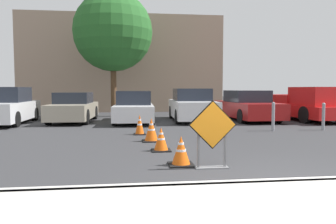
# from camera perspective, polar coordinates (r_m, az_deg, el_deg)

# --- Properties ---
(ground_plane) EXTENTS (96.00, 96.00, 0.00)m
(ground_plane) POSITION_cam_1_polar(r_m,az_deg,el_deg) (14.95, 2.51, -1.79)
(ground_plane) COLOR #333335
(sidewalk_strip) EXTENTS (21.99, 2.17, 0.14)m
(sidewalk_strip) POSITION_cam_1_polar(r_m,az_deg,el_deg) (4.60, 27.07, -14.92)
(sidewalk_strip) COLOR beige
(sidewalk_strip) RESTS_ON ground_plane
(curb_lip) EXTENTS (21.99, 0.20, 0.14)m
(curb_lip) POSITION_cam_1_polar(r_m,az_deg,el_deg) (5.48, 20.57, -11.64)
(curb_lip) COLOR beige
(curb_lip) RESTS_ON ground_plane
(road_closed_sign) EXTENTS (0.93, 0.20, 1.31)m
(road_closed_sign) POSITION_cam_1_polar(r_m,az_deg,el_deg) (6.30, 7.75, -3.42)
(road_closed_sign) COLOR black
(road_closed_sign) RESTS_ON ground_plane
(traffic_cone_nearest) EXTENTS (0.49, 0.49, 0.59)m
(traffic_cone_nearest) POSITION_cam_1_polar(r_m,az_deg,el_deg) (6.59, 2.28, -6.81)
(traffic_cone_nearest) COLOR black
(traffic_cone_nearest) RESTS_ON ground_plane
(traffic_cone_second) EXTENTS (0.47, 0.47, 0.59)m
(traffic_cone_second) POSITION_cam_1_polar(r_m,az_deg,el_deg) (8.08, -1.22, -4.80)
(traffic_cone_second) COLOR black
(traffic_cone_second) RESTS_ON ground_plane
(traffic_cone_third) EXTENTS (0.52, 0.52, 0.68)m
(traffic_cone_third) POSITION_cam_1_polar(r_m,az_deg,el_deg) (9.54, -2.93, -3.16)
(traffic_cone_third) COLOR black
(traffic_cone_third) RESTS_ON ground_plane
(traffic_cone_fourth) EXTENTS (0.40, 0.40, 0.67)m
(traffic_cone_fourth) POSITION_cam_1_polar(r_m,az_deg,el_deg) (10.97, -4.96, -2.24)
(traffic_cone_fourth) COLOR black
(traffic_cone_fourth) RESTS_ON ground_plane
(parked_car_nearest) EXTENTS (1.85, 4.42, 1.60)m
(parked_car_nearest) POSITION_cam_1_polar(r_m,az_deg,el_deg) (15.88, -26.31, 0.76)
(parked_car_nearest) COLOR silver
(parked_car_nearest) RESTS_ON ground_plane
(parked_car_second) EXTENTS (1.91, 4.18, 1.36)m
(parked_car_second) POSITION_cam_1_polar(r_m,az_deg,el_deg) (15.72, -16.11, 0.67)
(parked_car_second) COLOR #A39984
(parked_car_second) RESTS_ON ground_plane
(parked_car_third) EXTENTS (1.89, 4.31, 1.43)m
(parked_car_third) POSITION_cam_1_polar(r_m,az_deg,el_deg) (15.01, -5.97, 0.70)
(parked_car_third) COLOR silver
(parked_car_third) RESTS_ON ground_plane
(parked_car_fourth) EXTENTS (2.01, 4.44, 1.54)m
(parked_car_fourth) POSITION_cam_1_polar(r_m,az_deg,el_deg) (15.62, 4.18, 1.06)
(parked_car_fourth) COLOR silver
(parked_car_fourth) RESTS_ON ground_plane
(parked_car_fifth) EXTENTS (2.06, 4.72, 1.45)m
(parked_car_fifth) POSITION_cam_1_polar(r_m,az_deg,el_deg) (16.42, 13.63, 0.97)
(parked_car_fifth) COLOR maroon
(parked_car_fifth) RESTS_ON ground_plane
(pickup_truck) EXTENTS (2.21, 5.45, 1.61)m
(pickup_truck) POSITION_cam_1_polar(r_m,az_deg,el_deg) (17.14, 22.98, 1.07)
(pickup_truck) COLOR red
(pickup_truck) RESTS_ON ground_plane
(bollard_nearest) EXTENTS (0.12, 0.12, 1.05)m
(bollard_nearest) POSITION_cam_1_polar(r_m,az_deg,el_deg) (12.43, 17.85, -0.63)
(bollard_nearest) COLOR gray
(bollard_nearest) RESTS_ON ground_plane
(bollard_second) EXTENTS (0.12, 0.12, 1.01)m
(bollard_second) POSITION_cam_1_polar(r_m,az_deg,el_deg) (13.37, 25.44, -0.59)
(bollard_second) COLOR gray
(bollard_second) RESTS_ON ground_plane
(building_facade_backdrop) EXTENTS (13.34, 5.00, 6.38)m
(building_facade_backdrop) POSITION_cam_1_polar(r_m,az_deg,el_deg) (24.02, -7.83, 8.02)
(building_facade_backdrop) COLOR gray
(building_facade_backdrop) RESTS_ON ground_plane
(street_tree_behind_lot) EXTENTS (4.29, 4.29, 6.76)m
(street_tree_behind_lot) POSITION_cam_1_polar(r_m,az_deg,el_deg) (18.49, -9.56, 13.59)
(street_tree_behind_lot) COLOR #513823
(street_tree_behind_lot) RESTS_ON ground_plane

